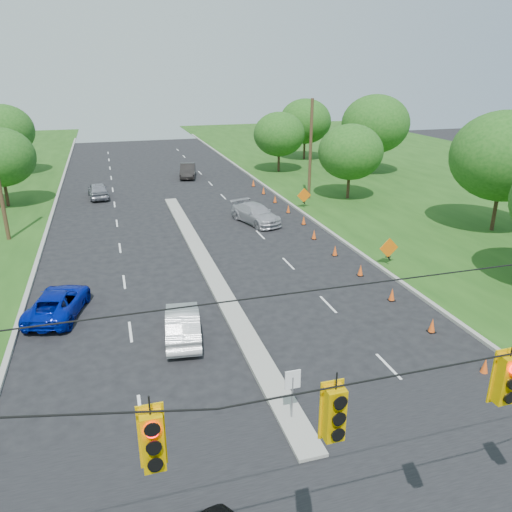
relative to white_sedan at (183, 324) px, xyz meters
name	(u,v)px	position (x,y,z in m)	size (l,w,h in m)	color
curb_left	(45,237)	(-7.38, 17.24, -0.71)	(0.25, 110.00, 0.16)	gray
curb_right	(305,215)	(12.82, 17.24, -0.71)	(0.25, 110.00, 0.16)	gray
median	(207,267)	(2.72, 8.24, -0.71)	(1.00, 34.00, 0.18)	gray
median_sign	(293,386)	(2.72, -6.76, 0.76)	(0.55, 0.06, 2.05)	gray
signal_span	(427,442)	(2.67, -13.76, 4.27)	(25.60, 0.32, 9.00)	#422D1C
utility_pole_far_right	(310,150)	(15.22, 22.24, 3.79)	(0.28, 0.28, 9.00)	#422D1C
cone_1	(485,366)	(11.12, -6.26, -0.36)	(0.32, 0.32, 0.70)	#F35718
cone_2	(432,325)	(11.12, -2.76, -0.36)	(0.32, 0.32, 0.70)	#F35718
cone_3	(392,294)	(11.12, 0.74, -0.36)	(0.32, 0.32, 0.70)	#F35718
cone_4	(360,270)	(11.12, 4.24, -0.36)	(0.32, 0.32, 0.70)	#F35718
cone_5	(335,251)	(11.12, 7.74, -0.36)	(0.32, 0.32, 0.70)	#F35718
cone_6	(314,234)	(11.12, 11.24, -0.36)	(0.32, 0.32, 0.70)	#F35718
cone_7	(304,220)	(11.72, 14.74, -0.36)	(0.32, 0.32, 0.70)	#F35718
cone_8	(288,209)	(11.72, 18.24, -0.36)	(0.32, 0.32, 0.70)	#F35718
cone_9	(275,199)	(11.72, 21.74, -0.36)	(0.32, 0.32, 0.70)	#F35718
cone_10	(264,190)	(11.72, 25.24, -0.36)	(0.32, 0.32, 0.70)	#F35718
cone_11	(253,183)	(11.72, 28.74, -0.36)	(0.32, 0.32, 0.70)	#F35718
work_sign_1	(389,249)	(13.52, 5.24, 0.39)	(1.27, 0.58, 1.37)	black
work_sign_2	(304,196)	(13.52, 19.24, 0.39)	(1.27, 0.58, 1.37)	black
tree_5	(0,157)	(-11.28, 27.24, 3.63)	(5.88, 5.88, 6.86)	black
tree_6	(3,131)	(-13.28, 42.24, 4.25)	(6.72, 6.72, 7.84)	black
tree_8	(504,156)	(24.72, 9.24, 4.87)	(7.56, 7.56, 8.82)	black
tree_9	(350,152)	(18.72, 21.24, 3.63)	(5.88, 5.88, 6.86)	black
tree_10	(375,124)	(26.72, 31.24, 4.87)	(7.56, 7.56, 8.82)	black
tree_11	(305,121)	(22.72, 42.24, 4.25)	(6.72, 6.72, 7.84)	black
tree_12	(279,134)	(16.72, 35.24, 3.63)	(5.88, 5.88, 6.86)	black
white_sedan	(183,324)	(0.00, 0.00, 0.00)	(1.49, 4.29, 1.41)	silver
blue_pickup	(58,303)	(-5.55, 4.00, -0.04)	(2.20, 4.78, 1.33)	#0215A2
silver_car_far	(256,214)	(8.28, 16.26, 0.03)	(2.07, 5.09, 1.48)	#A0A0A7
silver_car_oncoming	(98,190)	(-3.62, 28.16, 0.03)	(1.73, 4.30, 1.47)	gray
dark_car_receding	(188,171)	(5.98, 35.13, 0.05)	(1.61, 4.62, 1.52)	black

